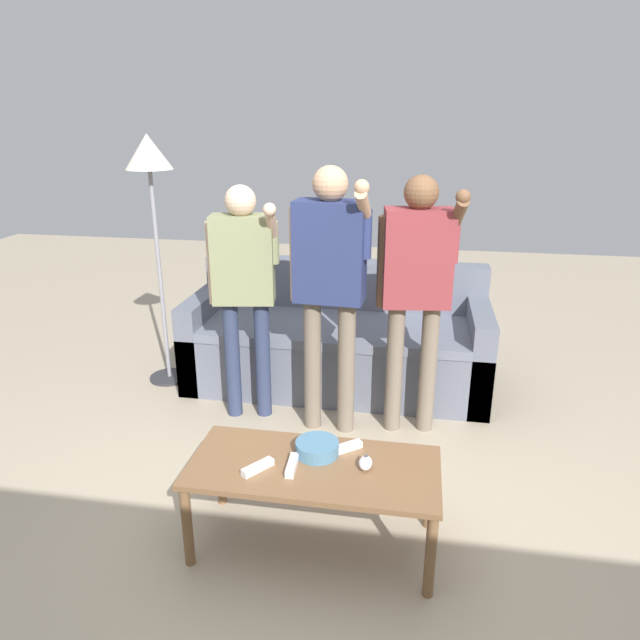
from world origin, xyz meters
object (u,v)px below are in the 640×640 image
Objects in this scene: player_right at (417,278)px; game_remote_wand_near at (346,447)px; game_remote_nunchuk at (365,463)px; game_remote_wand_spare at (258,467)px; couch at (338,342)px; snack_bowl at (318,448)px; floor_lamp at (150,176)px; player_left at (244,277)px; player_center at (330,272)px; game_remote_wand_far at (292,465)px; coffee_table at (314,475)px.

player_right is 10.60× the size of game_remote_wand_near.
game_remote_nunchuk is 0.63× the size of game_remote_wand_spare.
couch is 10.76× the size of snack_bowl.
game_remote_wand_near is at bearing 22.33° from snack_bowl.
floor_lamp is 2.24m from game_remote_wand_near.
snack_bowl is (0.14, -1.60, 0.15)m from couch.
player_left is (-0.62, 1.01, 0.47)m from snack_bowl.
game_remote_wand_far is at bearing -89.41° from player_center.
couch is 1.31× the size of player_center.
game_remote_wand_near is at bearing 129.92° from game_remote_nunchuk.
game_remote_nunchuk is 1.45m from player_left.
snack_bowl is 1.35× the size of game_remote_wand_spare.
player_right reaches higher than snack_bowl.
snack_bowl is at bearing -157.67° from game_remote_wand_near.
snack_bowl is at bearing -58.42° from player_left.
floor_lamp is at bearing 158.86° from player_center.
couch is 1.35× the size of player_right.
player_left reaches higher than couch.
floor_lamp reaches higher than couch.
game_remote_wand_near is at bearing 31.95° from game_remote_wand_spare.
game_remote_wand_far is at bearing 15.46° from game_remote_wand_spare.
couch reaches higher than game_remote_wand_far.
floor_lamp reaches higher than coffee_table.
couch is at bearing 99.45° from game_remote_wand_near.
player_center is at bearing 95.92° from snack_bowl.
couch reaches higher than game_remote_wand_near.
game_remote_nunchuk is 0.31m from game_remote_wand_far.
coffee_table is 0.11m from game_remote_wand_far.
game_remote_wand_far is at bearing -64.77° from player_left.
player_left is (-0.48, -0.59, 0.61)m from couch.
game_remote_nunchuk reaches higher than coffee_table.
game_remote_wand_spare is (1.12, -1.58, -1.01)m from floor_lamp.
snack_bowl is 0.13× the size of player_right.
game_remote_wand_far is at bearing -88.16° from couch.
coffee_table is at bearing -84.63° from player_center.
player_left is at bearing 108.70° from game_remote_wand_spare.
game_remote_wand_spare is at bearing -143.66° from snack_bowl.
snack_bowl is 0.11× the size of floor_lamp.
game_remote_wand_spare is (-0.60, -1.17, -0.53)m from player_right.
game_remote_wand_near is (0.26, -1.55, 0.13)m from couch.
couch reaches higher than coffee_table.
couch is 1.70m from coffee_table.
floor_lamp reaches higher than game_remote_wand_far.
game_remote_wand_spare is at bearing -54.58° from floor_lamp.
player_center is 11.07× the size of game_remote_wand_spare.
game_remote_wand_near is at bearing -105.41° from player_right.
player_right is 1.33m from game_remote_wand_far.
snack_bowl is 0.13m from game_remote_wand_near.
coffee_table is at bearing -48.11° from floor_lamp.
game_remote_wand_spare is (-0.44, -0.10, -0.01)m from game_remote_nunchuk.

